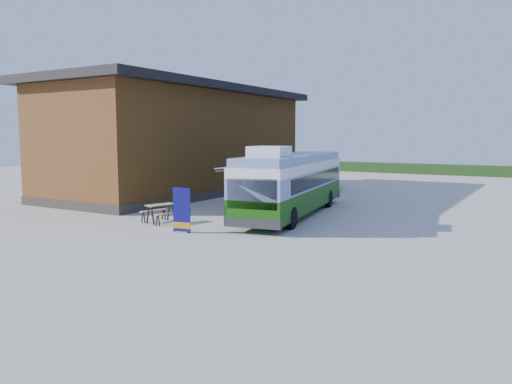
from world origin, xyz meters
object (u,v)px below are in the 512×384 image
Objects in this scene: bus at (293,182)px; banner at (182,214)px; picnic_table at (161,209)px; person_b at (270,206)px; person_a at (281,195)px; slurry_tanker at (327,172)px.

bus is 6.28× the size of banner.
person_b reaches higher than picnic_table.
slurry_tanker reaches higher than person_a.
person_b is 0.28× the size of slurry_tanker.
banner is 1.23× the size of person_b.
slurry_tanker reaches higher than picnic_table.
person_a reaches higher than banner.
banner reaches higher than picnic_table.
picnic_table is (-4.21, -5.32, -1.06)m from bus.
picnic_table is at bearing -138.43° from bus.
bus is 13.96m from slurry_tanker.
banner is 2.75m from picnic_table.
slurry_tanker is (-3.83, 13.41, -0.47)m from bus.
bus is at bearing 64.67° from banner.
slurry_tanker is (-3.14, 13.37, 0.24)m from person_a.
person_a is 13.73m from slurry_tanker.
person_a is (3.51, 5.36, 0.35)m from picnic_table.
person_b is at bearing -87.84° from person_a.
person_b is (1.97, 4.04, -0.01)m from banner.
person_a is 0.37× the size of slurry_tanker.
person_b is at bearing -99.22° from slurry_tanker.
bus reaches higher than picnic_table.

